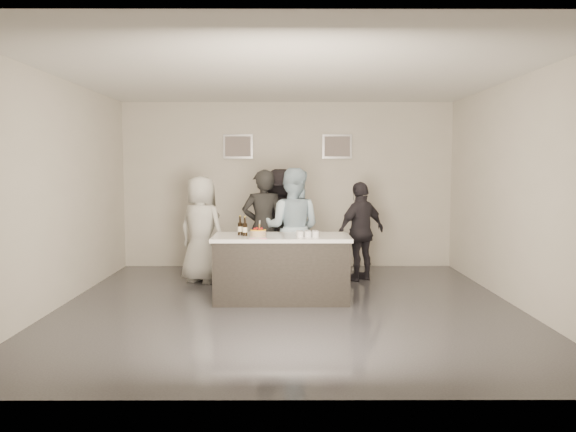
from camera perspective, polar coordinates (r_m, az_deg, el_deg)
The scene contains 19 objects.
floor at distance 7.50m, azimuth 0.01°, elevation -9.12°, with size 6.00×6.00×0.00m, color #3D3D42.
ceiling at distance 7.37m, azimuth 0.01°, elevation 14.14°, with size 6.00×6.00×0.00m, color white.
wall_back at distance 10.28m, azimuth -0.05°, elevation 3.17°, with size 6.00×0.04×3.00m, color beige.
wall_front at distance 4.29m, azimuth 0.15°, elevation 0.56°, with size 6.00×0.04×3.00m, color beige.
wall_left at distance 7.86m, azimuth -22.43°, elevation 2.22°, with size 0.04×6.00×3.00m, color beige.
wall_right at distance 7.88m, azimuth 22.40°, elevation 2.22°, with size 0.04×6.00×3.00m, color beige.
picture_left at distance 10.29m, azimuth -5.10°, elevation 7.05°, with size 0.54×0.04×0.44m, color #B2B2B7.
picture_right at distance 10.29m, azimuth 5.01°, elevation 7.05°, with size 0.54×0.04×0.44m, color #B2B2B7.
bar_counter at distance 7.71m, azimuth -0.66°, elevation -5.31°, with size 1.86×0.86×0.90m, color white.
cake at distance 7.59m, azimuth -3.06°, elevation -1.76°, with size 0.21×0.21×0.08m, color gold.
beer_bottle_a at distance 7.69m, azimuth -4.88°, elevation -0.99°, with size 0.07×0.07×0.26m, color black.
beer_bottle_b at distance 7.59m, azimuth -4.40°, elevation -1.06°, with size 0.07×0.07×0.26m, color black.
tumbler_cluster at distance 7.53m, azimuth 2.02°, elevation -1.80°, with size 0.30×0.19×0.08m, color gold.
candles at distance 7.32m, azimuth -3.07°, elevation -2.28°, with size 0.24×0.08×0.01m, color pink.
person_main_black at distance 8.63m, azimuth -2.52°, elevation -1.22°, with size 0.65×0.43×1.79m, color black.
person_main_blue at distance 8.49m, azimuth 0.44°, elevation -1.23°, with size 0.88×0.69×1.82m, color silver.
person_guest_left at distance 8.98m, azimuth -8.79°, elevation -1.36°, with size 0.83×0.54×1.69m, color silver.
person_guest_right at distance 9.11m, azimuth 7.44°, elevation -1.55°, with size 0.94×0.39×1.60m, color #28252C.
person_guest_back at distance 8.99m, azimuth -0.77°, elevation -0.95°, with size 1.16×0.67×1.80m, color black.
Camera 1 is at (-0.03, -7.27, 1.83)m, focal length 35.00 mm.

